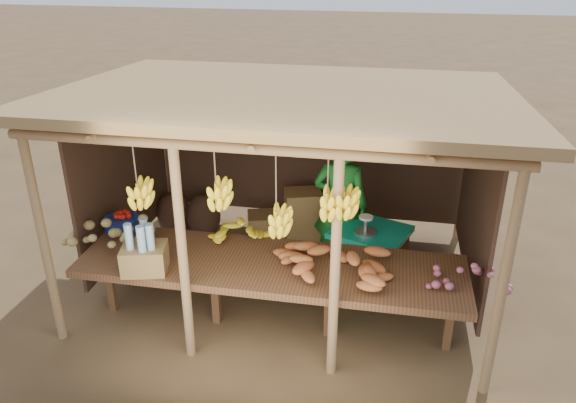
# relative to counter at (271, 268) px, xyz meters

# --- Properties ---
(ground) EXTENTS (60.00, 60.00, 0.00)m
(ground) POSITION_rel_counter_xyz_m (-0.00, 0.95, -0.74)
(ground) COLOR brown
(ground) RESTS_ON ground
(stall_structure) EXTENTS (4.70, 3.50, 2.43)m
(stall_structure) POSITION_rel_counter_xyz_m (-0.03, 0.91, 1.17)
(stall_structure) COLOR #9C7751
(stall_structure) RESTS_ON ground
(counter) EXTENTS (3.90, 1.05, 0.80)m
(counter) POSITION_rel_counter_xyz_m (0.00, 0.00, 0.00)
(counter) COLOR brown
(counter) RESTS_ON ground
(potato_heap) EXTENTS (1.13, 0.87, 0.37)m
(potato_heap) POSITION_rel_counter_xyz_m (-1.75, 0.07, 0.24)
(potato_heap) COLOR tan
(potato_heap) RESTS_ON counter
(sweet_potato_heap) EXTENTS (1.18, 0.76, 0.36)m
(sweet_potato_heap) POSITION_rel_counter_xyz_m (0.65, -0.09, 0.24)
(sweet_potato_heap) COLOR #BA612F
(sweet_potato_heap) RESTS_ON counter
(onion_heap) EXTENTS (0.88, 0.73, 0.35)m
(onion_heap) POSITION_rel_counter_xyz_m (1.90, -0.08, 0.24)
(onion_heap) COLOR #AC536C
(onion_heap) RESTS_ON counter
(banana_pile) EXTENTS (0.62, 0.50, 0.34)m
(banana_pile) POSITION_rel_counter_xyz_m (-0.42, 0.41, 0.23)
(banana_pile) COLOR yellow
(banana_pile) RESTS_ON counter
(tomato_basin) EXTENTS (0.39, 0.39, 0.20)m
(tomato_basin) POSITION_rel_counter_xyz_m (-1.80, 0.42, 0.14)
(tomato_basin) COLOR navy
(tomato_basin) RESTS_ON counter
(bottle_box) EXTENTS (0.49, 0.42, 0.53)m
(bottle_box) POSITION_rel_counter_xyz_m (-1.17, -0.36, 0.27)
(bottle_box) COLOR olive
(bottle_box) RESTS_ON counter
(vendor) EXTENTS (0.66, 0.45, 1.78)m
(vendor) POSITION_rel_counter_xyz_m (0.57, 1.29, 0.15)
(vendor) COLOR #1B7928
(vendor) RESTS_ON ground
(tarp_crate) EXTENTS (1.01, 0.94, 0.97)m
(tarp_crate) POSITION_rel_counter_xyz_m (0.95, 1.02, -0.34)
(tarp_crate) COLOR brown
(tarp_crate) RESTS_ON ground
(carton_stack) EXTENTS (1.08, 0.50, 0.75)m
(carton_stack) POSITION_rel_counter_xyz_m (-0.14, 1.88, -0.41)
(carton_stack) COLOR olive
(carton_stack) RESTS_ON ground
(burlap_sacks) EXTENTS (0.92, 0.48, 0.65)m
(burlap_sacks) POSITION_rel_counter_xyz_m (-1.63, 2.00, -0.45)
(burlap_sacks) COLOR #442C1F
(burlap_sacks) RESTS_ON ground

